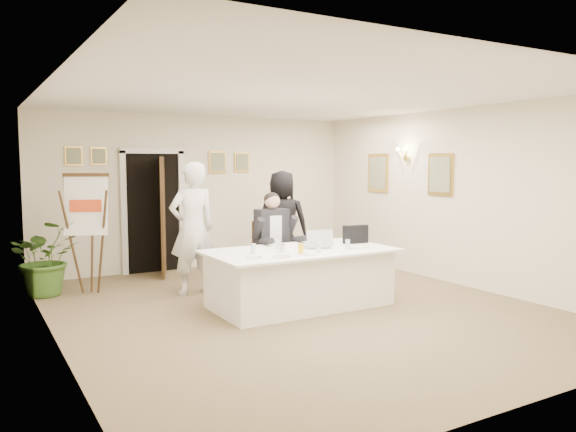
% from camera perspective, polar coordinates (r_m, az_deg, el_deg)
% --- Properties ---
extents(floor, '(7.00, 7.00, 0.00)m').
position_cam_1_polar(floor, '(7.61, 0.94, -9.35)').
color(floor, brown).
rests_on(floor, ground).
extents(ceiling, '(6.00, 7.00, 0.02)m').
position_cam_1_polar(ceiling, '(7.41, 0.97, 12.08)').
color(ceiling, white).
rests_on(ceiling, wall_back).
extents(wall_back, '(6.00, 0.10, 2.80)m').
position_cam_1_polar(wall_back, '(10.53, -8.94, 2.43)').
color(wall_back, white).
rests_on(wall_back, floor).
extents(wall_front, '(6.00, 0.10, 2.80)m').
position_cam_1_polar(wall_front, '(4.75, 23.31, -1.60)').
color(wall_front, white).
rests_on(wall_front, floor).
extents(wall_left, '(0.10, 7.00, 2.80)m').
position_cam_1_polar(wall_left, '(6.38, -22.81, 0.12)').
color(wall_left, white).
rests_on(wall_left, floor).
extents(wall_right, '(0.10, 7.00, 2.80)m').
position_cam_1_polar(wall_right, '(9.29, 17.02, 1.85)').
color(wall_right, white).
rests_on(wall_right, floor).
extents(doorway, '(1.14, 0.86, 2.20)m').
position_cam_1_polar(doorway, '(10.10, -13.21, 0.19)').
color(doorway, black).
rests_on(doorway, floor).
extents(pictures_back_wall, '(3.40, 0.06, 0.80)m').
position_cam_1_polar(pictures_back_wall, '(10.22, -13.11, 4.79)').
color(pictures_back_wall, gold).
rests_on(pictures_back_wall, wall_back).
extents(pictures_right_wall, '(0.06, 2.20, 0.80)m').
position_cam_1_polar(pictures_right_wall, '(10.11, 11.96, 4.24)').
color(pictures_right_wall, gold).
rests_on(pictures_right_wall, wall_right).
extents(wall_sconce, '(0.20, 0.30, 0.24)m').
position_cam_1_polar(wall_sconce, '(10.06, 11.70, 6.23)').
color(wall_sconce, gold).
rests_on(wall_sconce, wall_right).
extents(conference_table, '(2.51, 1.35, 0.78)m').
position_cam_1_polar(conference_table, '(7.65, 1.23, -6.25)').
color(conference_table, white).
rests_on(conference_table, floor).
extents(seated_man, '(0.65, 0.70, 1.52)m').
position_cam_1_polar(seated_man, '(8.40, -1.48, -2.65)').
color(seated_man, black).
rests_on(seated_man, floor).
extents(flip_chart, '(0.63, 0.49, 1.75)m').
position_cam_1_polar(flip_chart, '(8.75, -19.59, -2.31)').
color(flip_chart, '#332210').
rests_on(flip_chart, floor).
extents(standing_man, '(0.74, 0.52, 1.96)m').
position_cam_1_polar(standing_man, '(8.38, -9.67, -1.25)').
color(standing_man, white).
rests_on(standing_man, floor).
extents(standing_woman, '(1.06, 0.95, 1.81)m').
position_cam_1_polar(standing_woman, '(9.60, -0.59, -0.76)').
color(standing_woman, black).
rests_on(standing_woman, floor).
extents(potted_palm, '(1.11, 1.00, 1.12)m').
position_cam_1_polar(potted_palm, '(8.97, -23.40, -3.90)').
color(potted_palm, '#386020').
rests_on(potted_palm, floor).
extents(laptop, '(0.46, 0.47, 0.28)m').
position_cam_1_polar(laptop, '(7.74, 2.72, -2.20)').
color(laptop, '#B7BABC').
rests_on(laptop, conference_table).
extents(laptop_bag, '(0.38, 0.15, 0.26)m').
position_cam_1_polar(laptop_bag, '(8.21, 6.87, -1.85)').
color(laptop_bag, black).
rests_on(laptop_bag, conference_table).
extents(paper_stack, '(0.27, 0.19, 0.03)m').
position_cam_1_polar(paper_stack, '(7.77, 7.05, -3.15)').
color(paper_stack, white).
rests_on(paper_stack, conference_table).
extents(plate_left, '(0.22, 0.22, 0.01)m').
position_cam_1_polar(plate_left, '(6.92, -3.45, -4.23)').
color(plate_left, white).
rests_on(plate_left, conference_table).
extents(plate_mid, '(0.28, 0.28, 0.01)m').
position_cam_1_polar(plate_mid, '(6.97, -0.64, -4.15)').
color(plate_mid, white).
rests_on(plate_mid, conference_table).
extents(plate_near, '(0.25, 0.25, 0.01)m').
position_cam_1_polar(plate_near, '(7.15, 2.09, -3.91)').
color(plate_near, white).
rests_on(plate_near, conference_table).
extents(glass_a, '(0.08, 0.08, 0.14)m').
position_cam_1_polar(glass_a, '(7.19, -3.54, -3.36)').
color(glass_a, silver).
rests_on(glass_a, conference_table).
extents(glass_b, '(0.07, 0.07, 0.14)m').
position_cam_1_polar(glass_b, '(7.34, 3.15, -3.18)').
color(glass_b, silver).
rests_on(glass_b, conference_table).
extents(glass_c, '(0.07, 0.07, 0.14)m').
position_cam_1_polar(glass_c, '(7.59, 6.08, -2.91)').
color(glass_c, silver).
rests_on(glass_c, conference_table).
extents(glass_d, '(0.07, 0.07, 0.14)m').
position_cam_1_polar(glass_d, '(7.61, -1.06, -2.86)').
color(glass_d, silver).
rests_on(glass_d, conference_table).
extents(oj_glass, '(0.09, 0.09, 0.13)m').
position_cam_1_polar(oj_glass, '(7.22, 1.31, -3.35)').
color(oj_glass, yellow).
rests_on(oj_glass, conference_table).
extents(steel_jug, '(0.09, 0.09, 0.11)m').
position_cam_1_polar(steel_jug, '(7.31, -0.67, -3.32)').
color(steel_jug, silver).
rests_on(steel_jug, conference_table).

